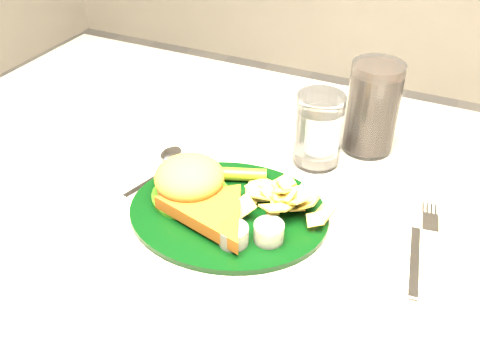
{
  "coord_description": "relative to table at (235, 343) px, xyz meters",
  "views": [
    {
      "loc": [
        0.28,
        -0.57,
        1.23
      ],
      "look_at": [
        0.03,
        -0.04,
        0.8
      ],
      "focal_mm": 40.0,
      "sensor_mm": 36.0,
      "label": 1
    }
  ],
  "objects": [
    {
      "name": "dinner_plate",
      "position": [
        0.02,
        -0.06,
        0.41
      ],
      "size": [
        0.32,
        0.28,
        0.06
      ],
      "primitive_type": null,
      "rotation": [
        0.0,
        0.0,
        0.19
      ],
      "color": "black",
      "rests_on": "table"
    },
    {
      "name": "table",
      "position": [
        0.0,
        0.0,
        0.0
      ],
      "size": [
        1.2,
        0.8,
        0.75
      ],
      "primitive_type": null,
      "color": "#B0A99F",
      "rests_on": "ground"
    },
    {
      "name": "fork_napkin",
      "position": [
        0.27,
        -0.04,
        0.38
      ],
      "size": [
        0.15,
        0.18,
        0.01
      ],
      "primitive_type": null,
      "rotation": [
        0.0,
        0.0,
        0.16
      ],
      "color": "silver",
      "rests_on": "table"
    },
    {
      "name": "cola_glass",
      "position": [
        0.15,
        0.19,
        0.45
      ],
      "size": [
        0.09,
        0.09,
        0.15
      ],
      "primitive_type": "cylinder",
      "rotation": [
        0.0,
        0.0,
        -0.1
      ],
      "color": "black",
      "rests_on": "table"
    },
    {
      "name": "wrapped_straw",
      "position": [
        0.01,
        0.13,
        0.38
      ],
      "size": [
        0.19,
        0.14,
        0.01
      ],
      "primitive_type": null,
      "rotation": [
        0.0,
        0.0,
        0.48
      ],
      "color": "white",
      "rests_on": "table"
    },
    {
      "name": "spoon",
      "position": [
        -0.12,
        -0.04,
        0.38
      ],
      "size": [
        0.08,
        0.15,
        0.01
      ],
      "primitive_type": null,
      "rotation": [
        0.0,
        0.0,
        -0.26
      ],
      "color": "silver",
      "rests_on": "table"
    },
    {
      "name": "water_glass",
      "position": [
        0.09,
        0.12,
        0.43
      ],
      "size": [
        0.09,
        0.09,
        0.12
      ],
      "primitive_type": "cylinder",
      "rotation": [
        0.0,
        0.0,
        -0.23
      ],
      "color": "silver",
      "rests_on": "table"
    },
    {
      "name": "ramekin",
      "position": [
        -0.23,
        0.17,
        0.39
      ],
      "size": [
        0.05,
        0.05,
        0.03
      ],
      "primitive_type": "cylinder",
      "rotation": [
        0.0,
        0.0,
        0.18
      ],
      "color": "white",
      "rests_on": "table"
    }
  ]
}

